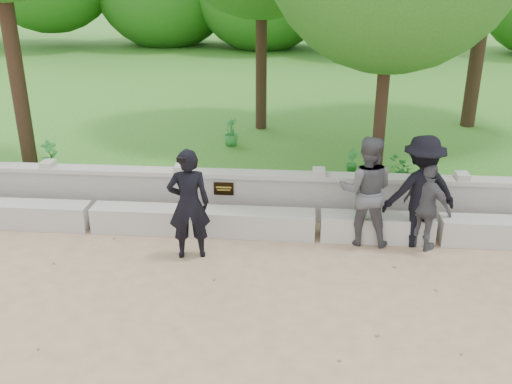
% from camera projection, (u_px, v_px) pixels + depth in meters
% --- Properties ---
extents(ground, '(80.00, 80.00, 0.00)m').
position_uv_depth(ground, '(181.00, 290.00, 8.27)').
color(ground, tan).
rests_on(ground, ground).
extents(lawn, '(40.00, 22.00, 0.25)m').
position_uv_depth(lawn, '(259.00, 86.00, 21.15)').
color(lawn, '#266E1D').
rests_on(lawn, ground).
extents(concrete_bench, '(11.90, 0.45, 0.45)m').
position_uv_depth(concrete_bench, '(203.00, 221.00, 9.94)').
color(concrete_bench, '#B6B3AB').
rests_on(concrete_bench, ground).
extents(parapet_wall, '(12.50, 0.35, 0.90)m').
position_uv_depth(parapet_wall, '(209.00, 193.00, 10.50)').
color(parapet_wall, '#ABA8A1').
rests_on(parapet_wall, ground).
extents(man_main, '(0.74, 0.67, 1.82)m').
position_uv_depth(man_main, '(189.00, 204.00, 8.91)').
color(man_main, black).
rests_on(man_main, ground).
extents(visitor_left, '(0.97, 0.80, 1.86)m').
position_uv_depth(visitor_left, '(366.00, 191.00, 9.37)').
color(visitor_left, '#45454A').
rests_on(visitor_left, ground).
extents(visitor_mid, '(1.34, 0.95, 1.89)m').
position_uv_depth(visitor_mid, '(421.00, 192.00, 9.29)').
color(visitor_mid, black).
rests_on(visitor_mid, ground).
extents(visitor_right, '(0.87, 0.86, 1.48)m').
position_uv_depth(visitor_right, '(427.00, 207.00, 9.20)').
color(visitor_right, '#47484D').
rests_on(visitor_right, ground).
extents(shrub_a, '(0.40, 0.42, 0.66)m').
position_uv_depth(shrub_a, '(50.00, 155.00, 12.19)').
color(shrub_a, '#2C8233').
rests_on(shrub_a, lawn).
extents(shrub_b, '(0.31, 0.35, 0.54)m').
position_uv_depth(shrub_b, '(351.00, 162.00, 11.98)').
color(shrub_b, '#2C8233').
rests_on(shrub_b, lawn).
extents(shrub_c, '(0.70, 0.71, 0.59)m').
position_uv_depth(shrub_c, '(402.00, 171.00, 11.35)').
color(shrub_c, '#2C8233').
rests_on(shrub_c, lawn).
extents(shrub_d, '(0.50, 0.51, 0.69)m').
position_uv_depth(shrub_d, '(231.00, 132.00, 13.82)').
color(shrub_d, '#2C8233').
rests_on(shrub_d, lawn).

